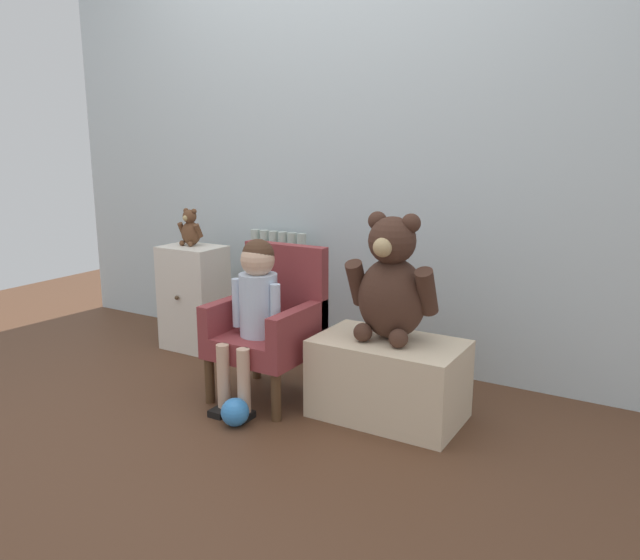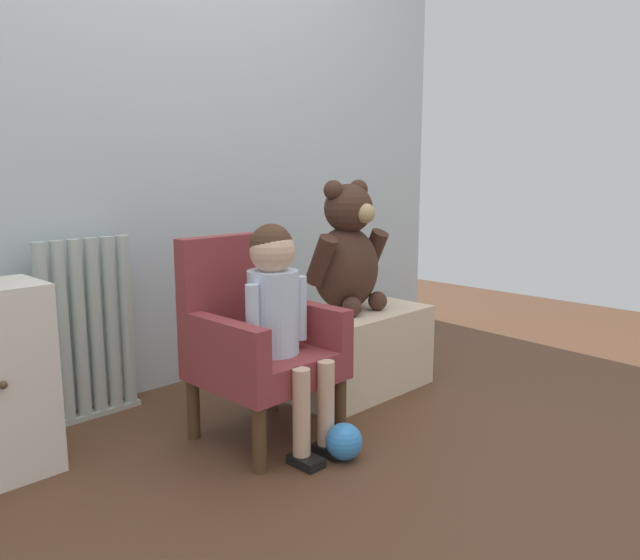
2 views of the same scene
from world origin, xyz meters
name	(u,v)px [view 1 (image 1 of 2)]	position (x,y,z in m)	size (l,w,h in m)	color
ground_plane	(193,433)	(0.00, 0.00, 0.00)	(6.00, 6.00, 0.00)	#533321
back_wall	(337,133)	(0.00, 1.18, 1.20)	(3.80, 0.05, 2.40)	silver
radiator	(279,291)	(-0.30, 1.06, 0.33)	(0.37, 0.05, 0.67)	#B2C1B7
small_dresser	(194,298)	(-0.72, 0.83, 0.29)	(0.34, 0.28, 0.59)	silver
child_armchair	(271,324)	(0.04, 0.50, 0.34)	(0.43, 0.42, 0.69)	brown
child_figure	(255,298)	(0.04, 0.38, 0.49)	(0.25, 0.35, 0.75)	silver
low_bench	(388,379)	(0.61, 0.55, 0.17)	(0.62, 0.38, 0.34)	beige
large_teddy_bear	(392,284)	(0.60, 0.59, 0.58)	(0.39, 0.27, 0.53)	#42281E
small_teddy_bear	(190,229)	(-0.75, 0.85, 0.68)	(0.15, 0.11, 0.21)	brown
toy_ball	(235,412)	(0.10, 0.15, 0.06)	(0.12, 0.12, 0.12)	#3685D7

